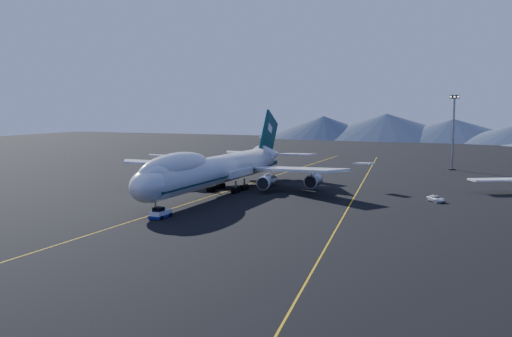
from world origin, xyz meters
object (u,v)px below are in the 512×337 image
at_px(pushback_tug, 161,214).
at_px(boeing_747, 218,169).
at_px(service_van, 436,199).
at_px(floodlight_mast, 453,132).

bearing_deg(pushback_tug, boeing_747, 95.36).
height_order(service_van, floodlight_mast, floodlight_mast).
bearing_deg(service_van, pushback_tug, -178.40).
bearing_deg(floodlight_mast, boeing_747, -122.33).
bearing_deg(service_van, boeing_747, 151.24).
relative_size(pushback_tug, floodlight_mast, 0.20).
xyz_separation_m(pushback_tug, floodlight_mast, (43.72, 103.34, 11.40)).
bearing_deg(boeing_747, floodlight_mast, 57.67).
distance_m(boeing_747, floodlight_mast, 87.58).
xyz_separation_m(boeing_747, pushback_tug, (3.00, -29.53, -5.17)).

